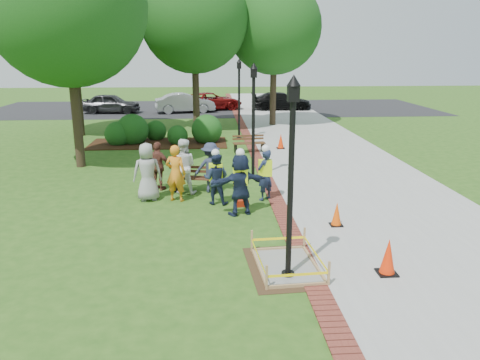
{
  "coord_description": "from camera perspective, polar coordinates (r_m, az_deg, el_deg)",
  "views": [
    {
      "loc": [
        -0.4,
        -12.05,
        4.72
      ],
      "look_at": [
        0.5,
        1.2,
        1.0
      ],
      "focal_mm": 35.0,
      "sensor_mm": 36.0,
      "label": 1
    }
  ],
  "objects": [
    {
      "name": "shrub_c",
      "position": [
        24.4,
        -7.59,
        4.36
      ],
      "size": [
        1.06,
        1.06,
        1.06
      ],
      "primitive_type": "sphere",
      "color": "#184D16",
      "rests_on": "ground"
    },
    {
      "name": "tree_back",
      "position": [
        28.4,
        -5.62,
        19.01
      ],
      "size": [
        6.23,
        6.23,
        9.55
      ],
      "color": "#3D2D1E",
      "rests_on": "ground"
    },
    {
      "name": "parking_lot",
      "position": [
        39.34,
        -3.3,
        8.74
      ],
      "size": [
        36.0,
        12.0,
        0.01
      ],
      "primitive_type": "cube",
      "color": "black",
      "rests_on": "ground"
    },
    {
      "name": "ground",
      "position": [
        12.95,
        -1.86,
        -5.74
      ],
      "size": [
        100.0,
        100.0,
        0.0
      ],
      "primitive_type": "plane",
      "color": "#285116",
      "rests_on": "ground"
    },
    {
      "name": "cone_far",
      "position": [
        23.06,
        4.99,
        4.7
      ],
      "size": [
        0.38,
        0.38,
        0.75
      ],
      "color": "black",
      "rests_on": "ground"
    },
    {
      "name": "casual_person_a",
      "position": [
        15.22,
        -11.23,
        0.96
      ],
      "size": [
        0.67,
        0.5,
        1.88
      ],
      "color": "gray",
      "rests_on": "ground"
    },
    {
      "name": "tree_right",
      "position": [
        30.23,
        4.2,
        18.09
      ],
      "size": [
        5.78,
        5.78,
        8.93
      ],
      "color": "#3D2D1E",
      "rests_on": "ground"
    },
    {
      "name": "shrub_d",
      "position": [
        24.65,
        -4.03,
        4.57
      ],
      "size": [
        1.6,
        1.6,
        1.6
      ],
      "primitive_type": "sphere",
      "color": "#184D16",
      "rests_on": "ground"
    },
    {
      "name": "casual_person_b",
      "position": [
        15.0,
        -7.84,
        0.81
      ],
      "size": [
        0.67,
        0.54,
        1.83
      ],
      "color": "orange",
      "rests_on": "ground"
    },
    {
      "name": "wet_concrete_pad",
      "position": [
        10.63,
        5.78,
        -9.41
      ],
      "size": [
        1.85,
        2.41,
        0.55
      ],
      "color": "#47331E",
      "rests_on": "ground"
    },
    {
      "name": "parked_car_c",
      "position": [
        38.32,
        -3.53,
        8.54
      ],
      "size": [
        3.07,
        4.99,
        1.51
      ],
      "primitive_type": "imported",
      "rotation": [
        0.0,
        0.0,
        1.81
      ],
      "color": "maroon",
      "rests_on": "ground"
    },
    {
      "name": "parked_car_a",
      "position": [
        37.52,
        -15.38,
        7.87
      ],
      "size": [
        2.52,
        5.11,
        1.62
      ],
      "primitive_type": "imported",
      "rotation": [
        0.0,
        0.0,
        1.5
      ],
      "color": "#2A2A2C",
      "rests_on": "ground"
    },
    {
      "name": "cone_back",
      "position": [
        13.17,
        11.7,
        -4.16
      ],
      "size": [
        0.35,
        0.35,
        0.68
      ],
      "color": "black",
      "rests_on": "ground"
    },
    {
      "name": "hivis_worker_b",
      "position": [
        14.98,
        3.08,
        0.87
      ],
      "size": [
        0.63,
        0.6,
        1.82
      ],
      "color": "#192A43",
      "rests_on": "ground"
    },
    {
      "name": "bench_far",
      "position": [
        22.13,
        1.11,
        4.02
      ],
      "size": [
        1.56,
        0.68,
        0.81
      ],
      "color": "brown",
      "rests_on": "ground"
    },
    {
      "name": "casual_person_c",
      "position": [
        15.79,
        -6.97,
        1.66
      ],
      "size": [
        0.65,
        0.47,
        1.87
      ],
      "color": "white",
      "rests_on": "ground"
    },
    {
      "name": "tree_far",
      "position": [
        27.83,
        -19.93,
        18.44
      ],
      "size": [
        6.45,
        6.45,
        9.74
      ],
      "color": "#3D2D1E",
      "rests_on": "ground"
    },
    {
      "name": "casual_person_d",
      "position": [
        16.31,
        -9.91,
        1.66
      ],
      "size": [
        0.64,
        0.56,
        1.68
      ],
      "color": "brown",
      "rests_on": "ground"
    },
    {
      "name": "parked_car_d",
      "position": [
        38.44,
        5.03,
        8.53
      ],
      "size": [
        2.18,
        4.72,
        1.52
      ],
      "primitive_type": "imported",
      "rotation": [
        0.0,
        0.0,
        1.54
      ],
      "color": "black",
      "rests_on": "ground"
    },
    {
      "name": "sidewalk",
      "position": [
        23.18,
        9.69,
        3.7
      ],
      "size": [
        6.0,
        60.0,
        0.02
      ],
      "primitive_type": "cube",
      "color": "#9E9E99",
      "rests_on": "ground"
    },
    {
      "name": "shrub_e",
      "position": [
        25.79,
        -10.18,
        4.85
      ],
      "size": [
        1.13,
        1.13,
        1.13
      ],
      "primitive_type": "sphere",
      "color": "#184D16",
      "rests_on": "ground"
    },
    {
      "name": "parked_car_b",
      "position": [
        36.75,
        -6.69,
        8.16
      ],
      "size": [
        3.0,
        5.27,
        1.62
      ],
      "primitive_type": "imported",
      "rotation": [
        0.0,
        0.0,
        1.75
      ],
      "color": "#9A999E",
      "rests_on": "ground"
    },
    {
      "name": "toolbox",
      "position": [
        14.57,
        0.21,
        -2.83
      ],
      "size": [
        0.44,
        0.29,
        0.2
      ],
      "primitive_type": "cube",
      "rotation": [
        0.0,
        0.0,
        0.18
      ],
      "color": "#9A200B",
      "rests_on": "ground"
    },
    {
      "name": "cone_front",
      "position": [
        10.68,
        17.6,
        -8.99
      ],
      "size": [
        0.42,
        0.42,
        0.83
      ],
      "color": "black",
      "rests_on": "ground"
    },
    {
      "name": "hivis_worker_a",
      "position": [
        13.6,
        0.03,
        -0.29
      ],
      "size": [
        0.68,
        0.55,
        1.99
      ],
      "color": "#1B3048",
      "rests_on": "ground"
    },
    {
      "name": "lamp_near",
      "position": [
        9.47,
        6.26,
        1.87
      ],
      "size": [
        0.28,
        0.28,
        4.26
      ],
      "color": "black",
      "rests_on": "ground"
    },
    {
      "name": "bench_near",
      "position": [
        16.12,
        -5.31,
        -0.45
      ],
      "size": [
        1.63,
        0.83,
        0.84
      ],
      "color": "brown",
      "rests_on": "ground"
    },
    {
      "name": "hivis_worker_c",
      "position": [
        14.61,
        -2.97,
        0.4
      ],
      "size": [
        0.58,
        0.44,
        1.77
      ],
      "color": "#17223D",
      "rests_on": "ground"
    },
    {
      "name": "shrub_b",
      "position": [
        24.99,
        -12.87,
        4.36
      ],
      "size": [
        1.66,
        1.66,
        1.66
      ],
      "primitive_type": "sphere",
      "color": "#184D16",
      "rests_on": "ground"
    },
    {
      "name": "lamp_far",
      "position": [
        25.2,
        -0.11,
        10.55
      ],
      "size": [
        0.28,
        0.28,
        4.26
      ],
      "color": "black",
      "rests_on": "ground"
    },
    {
      "name": "casual_person_e",
      "position": [
        15.87,
        -3.6,
        1.52
      ],
      "size": [
        0.57,
        0.38,
        1.71
      ],
      "color": "#2B324C",
      "rests_on": "ground"
    },
    {
      "name": "tree_left",
      "position": [
        20.16,
        -20.44,
        19.3
      ],
      "size": [
        6.21,
        6.21,
        9.45
      ],
      "color": "#3D2D1E",
      "rests_on": "ground"
    },
    {
      "name": "mulch_bed",
      "position": [
        24.64,
        -9.89,
        4.42
      ],
      "size": [
        7.0,
        3.0,
        0.05
      ],
      "primitive_type": "cube",
      "color": "#381E0F",
      "rests_on": "ground"
    },
    {
      "name": "brick_edging",
      "position": [
        22.65,
        1.66,
        3.65
      ],
      "size": [
        0.5,
        60.0,
        0.03
      ],
      "primitive_type": "cube",
      "color": "maroon",
      "rests_on": "ground"
    },
    {
      "name": "lamp_mid",
      "position": [
        17.27,
        1.65,
        8.19
      ],
      "size": [
        0.28,
        0.28,
        4.26
      ],
      "color": "black",
      "rests_on": "ground"
    },
    {
      "name": "shrub_a",
      "position": [
        24.79,
        -14.61,
        4.16
      ],
      "size": [
        1.3,
        1.3,
        1.3
      ],
      "primitive_type": "sphere",
      "color": "#184D16",
      "rests_on": "ground"
    }
  ]
}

